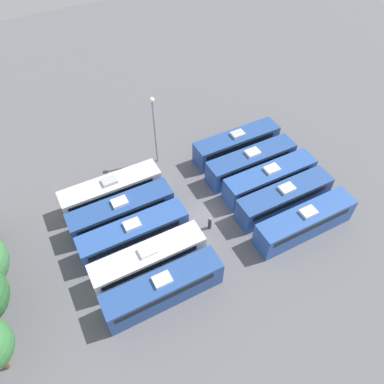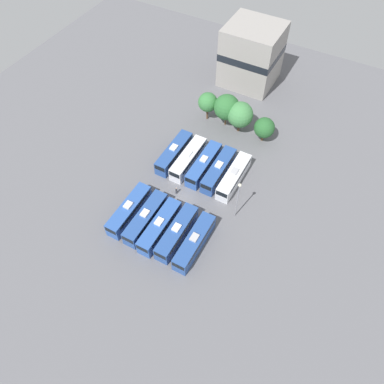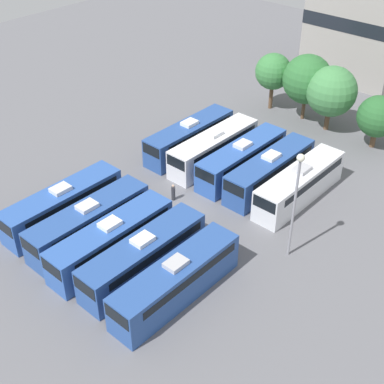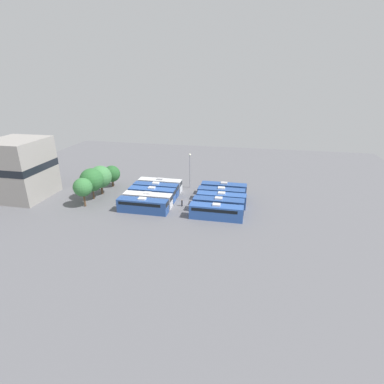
# 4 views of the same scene
# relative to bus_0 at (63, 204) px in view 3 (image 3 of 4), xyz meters

# --- Properties ---
(ground_plane) EXTENTS (120.59, 120.59, 0.00)m
(ground_plane) POSITION_rel_bus_0_xyz_m (6.73, 8.01, -1.67)
(ground_plane) COLOR slate
(bus_0) EXTENTS (2.62, 11.13, 3.40)m
(bus_0) POSITION_rel_bus_0_xyz_m (0.00, 0.00, 0.00)
(bus_0) COLOR #2D56A8
(bus_0) RESTS_ON ground_plane
(bus_1) EXTENTS (2.62, 11.13, 3.40)m
(bus_1) POSITION_rel_bus_0_xyz_m (3.57, -0.04, 0.00)
(bus_1) COLOR #284C93
(bus_1) RESTS_ON ground_plane
(bus_2) EXTENTS (2.62, 11.13, 3.40)m
(bus_2) POSITION_rel_bus_0_xyz_m (6.67, -0.33, 0.00)
(bus_2) COLOR #2D56A8
(bus_2) RESTS_ON ground_plane
(bus_3) EXTENTS (2.62, 11.13, 3.40)m
(bus_3) POSITION_rel_bus_0_xyz_m (9.91, 0.04, 0.00)
(bus_3) COLOR #284C93
(bus_3) RESTS_ON ground_plane
(bus_4) EXTENTS (2.62, 11.13, 3.40)m
(bus_4) POSITION_rel_bus_0_xyz_m (13.49, -0.19, 0.00)
(bus_4) COLOR #284C93
(bus_4) RESTS_ON ground_plane
(bus_5) EXTENTS (2.62, 11.13, 3.40)m
(bus_5) POSITION_rel_bus_0_xyz_m (0.01, 16.08, 0.00)
(bus_5) COLOR #284C93
(bus_5) RESTS_ON ground_plane
(bus_6) EXTENTS (2.62, 11.13, 3.40)m
(bus_6) POSITION_rel_bus_0_xyz_m (3.33, 16.06, 0.00)
(bus_6) COLOR silver
(bus_6) RESTS_ON ground_plane
(bus_7) EXTENTS (2.62, 11.13, 3.40)m
(bus_7) POSITION_rel_bus_0_xyz_m (6.76, 16.20, 0.00)
(bus_7) COLOR #2D56A8
(bus_7) RESTS_ON ground_plane
(bus_8) EXTENTS (2.62, 11.13, 3.40)m
(bus_8) POSITION_rel_bus_0_xyz_m (10.02, 16.28, 0.00)
(bus_8) COLOR #284C93
(bus_8) RESTS_ON ground_plane
(bus_9) EXTENTS (2.62, 11.13, 3.40)m
(bus_9) POSITION_rel_bus_0_xyz_m (13.33, 16.21, 0.00)
(bus_9) COLOR silver
(bus_9) RESTS_ON ground_plane
(worker_person) EXTENTS (0.36, 0.36, 1.64)m
(worker_person) POSITION_rel_bus_0_xyz_m (4.93, 8.43, -0.91)
(worker_person) COLOR #333338
(worker_person) RESTS_ON ground_plane
(light_pole) EXTENTS (0.60, 0.60, 9.31)m
(light_pole) POSITION_rel_bus_0_xyz_m (16.95, 9.10, 4.49)
(light_pole) COLOR gray
(light_pole) RESTS_ON ground_plane
(tree_0) EXTENTS (4.23, 4.23, 6.77)m
(tree_0) POSITION_rel_bus_0_xyz_m (0.41, 30.12, 2.95)
(tree_0) COLOR brown
(tree_0) RESTS_ON ground_plane
(tree_1) EXTENTS (5.54, 5.54, 7.63)m
(tree_1) POSITION_rel_bus_0_xyz_m (4.82, 30.35, 3.18)
(tree_1) COLOR brown
(tree_1) RESTS_ON ground_plane
(tree_2) EXTENTS (5.50, 5.50, 7.31)m
(tree_2) POSITION_rel_bus_0_xyz_m (8.22, 29.88, 2.88)
(tree_2) COLOR brown
(tree_2) RESTS_ON ground_plane
(tree_3) EXTENTS (4.36, 4.36, 5.73)m
(tree_3) POSITION_rel_bus_0_xyz_m (13.91, 29.67, 1.86)
(tree_3) COLOR brown
(tree_3) RESTS_ON ground_plane
(depot_building) EXTENTS (12.47, 11.69, 14.17)m
(depot_building) POSITION_rel_bus_0_xyz_m (2.96, 47.49, 5.49)
(depot_building) COLOR gray
(depot_building) RESTS_ON ground_plane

